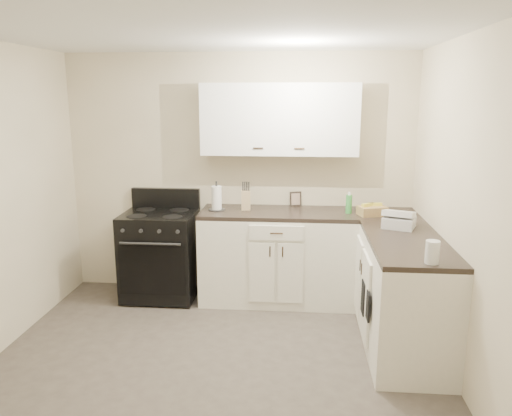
# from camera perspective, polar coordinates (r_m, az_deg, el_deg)

# --- Properties ---
(floor) EXTENTS (3.60, 3.60, 0.00)m
(floor) POSITION_cam_1_polar(r_m,az_deg,el_deg) (3.99, -5.01, -18.55)
(floor) COLOR #473F38
(floor) RESTS_ON ground
(ceiling) EXTENTS (3.60, 3.60, 0.00)m
(ceiling) POSITION_cam_1_polar(r_m,az_deg,el_deg) (3.44, -5.86, 19.87)
(ceiling) COLOR white
(ceiling) RESTS_ON wall_back
(wall_back) EXTENTS (3.60, 0.00, 3.60)m
(wall_back) POSITION_cam_1_polar(r_m,az_deg,el_deg) (5.26, -1.94, 3.75)
(wall_back) COLOR beige
(wall_back) RESTS_ON ground
(wall_right) EXTENTS (0.00, 3.60, 3.60)m
(wall_right) POSITION_cam_1_polar(r_m,az_deg,el_deg) (3.65, 23.63, -1.31)
(wall_right) COLOR beige
(wall_right) RESTS_ON ground
(wall_front) EXTENTS (3.60, 0.00, 3.60)m
(wall_front) POSITION_cam_1_polar(r_m,az_deg,el_deg) (1.86, -15.51, -13.77)
(wall_front) COLOR beige
(wall_front) RESTS_ON ground
(base_cabinets_back) EXTENTS (1.55, 0.60, 0.90)m
(base_cabinets_back) POSITION_cam_1_polar(r_m,az_deg,el_deg) (5.12, 2.48, -5.72)
(base_cabinets_back) COLOR silver
(base_cabinets_back) RESTS_ON floor
(base_cabinets_right) EXTENTS (0.60, 1.90, 0.90)m
(base_cabinets_right) POSITION_cam_1_polar(r_m,az_deg,el_deg) (4.59, 15.79, -8.42)
(base_cabinets_right) COLOR silver
(base_cabinets_right) RESTS_ON floor
(countertop_back) EXTENTS (1.55, 0.60, 0.04)m
(countertop_back) POSITION_cam_1_polar(r_m,az_deg,el_deg) (4.99, 2.53, -0.59)
(countertop_back) COLOR black
(countertop_back) RESTS_ON base_cabinets_back
(countertop_right) EXTENTS (0.60, 1.90, 0.04)m
(countertop_right) POSITION_cam_1_polar(r_m,az_deg,el_deg) (4.45, 16.16, -2.76)
(countertop_right) COLOR black
(countertop_right) RESTS_ON base_cabinets_right
(upper_cabinets) EXTENTS (1.55, 0.30, 0.70)m
(upper_cabinets) POSITION_cam_1_polar(r_m,az_deg,el_deg) (5.02, 2.71, 10.09)
(upper_cabinets) COLOR white
(upper_cabinets) RESTS_ON wall_back
(stove) EXTENTS (0.73, 0.63, 0.88)m
(stove) POSITION_cam_1_polar(r_m,az_deg,el_deg) (5.28, -10.86, -5.25)
(stove) COLOR black
(stove) RESTS_ON floor
(knife_block) EXTENTS (0.10, 0.09, 0.20)m
(knife_block) POSITION_cam_1_polar(r_m,az_deg,el_deg) (5.03, -1.16, 0.90)
(knife_block) COLOR tan
(knife_block) RESTS_ON countertop_back
(paper_towel) EXTENTS (0.13, 0.13, 0.24)m
(paper_towel) POSITION_cam_1_polar(r_m,az_deg,el_deg) (5.03, -4.52, 1.13)
(paper_towel) COLOR white
(paper_towel) RESTS_ON countertop_back
(soap_bottle) EXTENTS (0.08, 0.08, 0.18)m
(soap_bottle) POSITION_cam_1_polar(r_m,az_deg,el_deg) (4.97, 10.57, 0.44)
(soap_bottle) COLOR green
(soap_bottle) RESTS_ON countertop_back
(picture_frame) EXTENTS (0.13, 0.07, 0.15)m
(picture_frame) POSITION_cam_1_polar(r_m,az_deg,el_deg) (5.22, 4.56, 1.04)
(picture_frame) COLOR black
(picture_frame) RESTS_ON countertop_back
(wicker_basket) EXTENTS (0.30, 0.24, 0.09)m
(wicker_basket) POSITION_cam_1_polar(r_m,az_deg,el_deg) (4.94, 13.13, -0.32)
(wicker_basket) COLOR #A68B4E
(wicker_basket) RESTS_ON countertop_right
(countertop_grill) EXTENTS (0.33, 0.32, 0.09)m
(countertop_grill) POSITION_cam_1_polar(r_m,az_deg,el_deg) (4.54, 16.02, -1.58)
(countertop_grill) COLOR silver
(countertop_grill) RESTS_ON countertop_right
(glass_jar) EXTENTS (0.11, 0.11, 0.16)m
(glass_jar) POSITION_cam_1_polar(r_m,az_deg,el_deg) (3.64, 19.50, -4.78)
(glass_jar) COLOR silver
(glass_jar) RESTS_ON countertop_right
(oven_mitt_near) EXTENTS (0.02, 0.13, 0.22)m
(oven_mitt_near) POSITION_cam_1_polar(r_m,az_deg,el_deg) (4.02, 12.70, -10.88)
(oven_mitt_near) COLOR black
(oven_mitt_near) RESTS_ON base_cabinets_right
(oven_mitt_far) EXTENTS (0.02, 0.16, 0.27)m
(oven_mitt_far) POSITION_cam_1_polar(r_m,az_deg,el_deg) (4.29, 12.19, -9.99)
(oven_mitt_far) COLOR black
(oven_mitt_far) RESTS_ON base_cabinets_right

